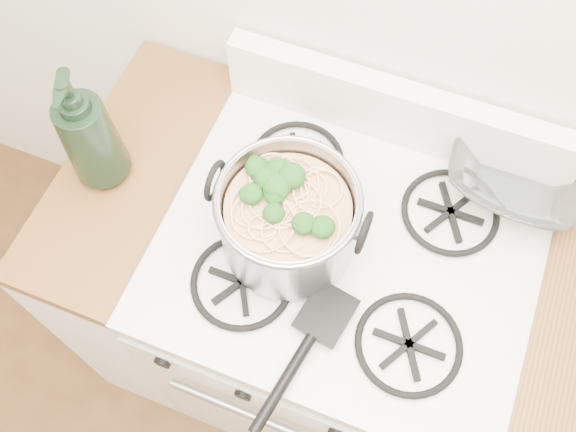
{
  "coord_description": "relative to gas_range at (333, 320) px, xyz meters",
  "views": [
    {
      "loc": [
        0.08,
        0.73,
        2.09
      ],
      "look_at": [
        -0.12,
        1.23,
        1.03
      ],
      "focal_mm": 40.0,
      "sensor_mm": 36.0,
      "label": 1
    }
  ],
  "objects": [
    {
      "name": "gas_range",
      "position": [
        0.0,
        0.0,
        0.0
      ],
      "size": [
        0.76,
        0.66,
        0.92
      ],
      "color": "white",
      "rests_on": "ground"
    },
    {
      "name": "counter_left",
      "position": [
        -0.51,
        0.0,
        0.02
      ],
      "size": [
        0.25,
        0.65,
        0.92
      ],
      "color": "silver",
      "rests_on": "ground"
    },
    {
      "name": "stock_pot",
      "position": [
        -0.12,
        -0.03,
        0.57
      ],
      "size": [
        0.3,
        0.27,
        0.18
      ],
      "color": "gray",
      "rests_on": "gas_range"
    },
    {
      "name": "spatula",
      "position": [
        0.01,
        -0.15,
        0.5
      ],
      "size": [
        0.34,
        0.35,
        0.02
      ],
      "primitive_type": null,
      "rotation": [
        0.0,
        0.0,
        -0.17
      ],
      "color": "black",
      "rests_on": "gas_range"
    },
    {
      "name": "glass_bowl",
      "position": [
        0.27,
        0.28,
        0.5
      ],
      "size": [
        0.13,
        0.13,
        0.03
      ],
      "primitive_type": "imported",
      "rotation": [
        0.0,
        0.0,
        -0.1
      ],
      "color": "white",
      "rests_on": "gas_range"
    },
    {
      "name": "bottle",
      "position": [
        -0.54,
        -0.02,
        0.64
      ],
      "size": [
        0.15,
        0.15,
        0.31
      ],
      "primitive_type": "imported",
      "rotation": [
        0.0,
        0.0,
        0.38
      ],
      "color": "black",
      "rests_on": "counter_left"
    }
  ]
}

